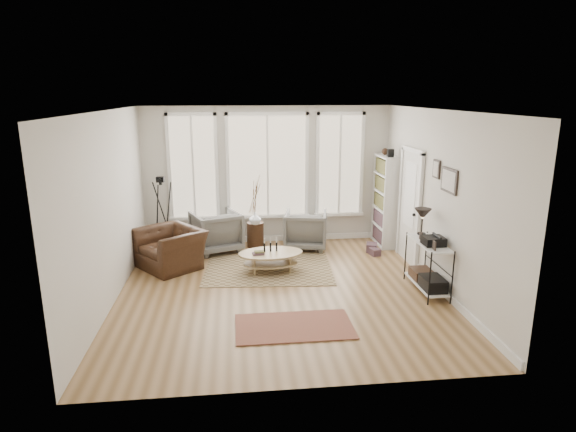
{
  "coord_description": "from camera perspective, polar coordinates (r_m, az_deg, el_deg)",
  "views": [
    {
      "loc": [
        -0.68,
        -7.35,
        3.16
      ],
      "look_at": [
        0.2,
        0.6,
        1.1
      ],
      "focal_mm": 30.0,
      "sensor_mm": 36.0,
      "label": 1
    }
  ],
  "objects": [
    {
      "name": "book_stack_near",
      "position": [
        9.99,
        9.88,
        -3.7
      ],
      "size": [
        0.28,
        0.32,
        0.17
      ],
      "primitive_type": "cube",
      "rotation": [
        0.0,
        0.0,
        -0.32
      ],
      "color": "brown",
      "rests_on": "ground"
    },
    {
      "name": "book_stack_far",
      "position": [
        9.79,
        10.25,
        -4.21
      ],
      "size": [
        0.22,
        0.25,
        0.14
      ],
      "primitive_type": "cube",
      "rotation": [
        0.0,
        0.0,
        0.26
      ],
      "color": "brown",
      "rests_on": "ground"
    },
    {
      "name": "bay_window",
      "position": [
        10.21,
        -2.43,
        5.68
      ],
      "size": [
        4.14,
        0.12,
        2.24
      ],
      "color": "tan",
      "rests_on": "ground"
    },
    {
      "name": "room",
      "position": [
        7.61,
        -0.87,
        1.27
      ],
      "size": [
        5.5,
        5.54,
        2.9
      ],
      "color": "#9D784D",
      "rests_on": "ground"
    },
    {
      "name": "bookcase",
      "position": [
        10.31,
        11.44,
        1.8
      ],
      "size": [
        0.31,
        0.85,
        2.06
      ],
      "color": "white",
      "rests_on": "ground"
    },
    {
      "name": "coffee_table",
      "position": [
        8.71,
        -2.1,
        -4.83
      ],
      "size": [
        1.22,
        0.83,
        0.53
      ],
      "color": "tan",
      "rests_on": "ground"
    },
    {
      "name": "tripod_camera",
      "position": [
        10.06,
        -14.61,
        -0.14
      ],
      "size": [
        0.54,
        0.54,
        1.54
      ],
      "color": "black",
      "rests_on": "ground"
    },
    {
      "name": "accent_chair",
      "position": [
        9.17,
        -13.74,
        -3.74
      ],
      "size": [
        1.49,
        1.47,
        0.73
      ],
      "primitive_type": "imported",
      "rotation": [
        0.0,
        0.0,
        -0.89
      ],
      "color": "#372013",
      "rests_on": "ground"
    },
    {
      "name": "wall_art",
      "position": [
        7.9,
        18.19,
        4.37
      ],
      "size": [
        0.04,
        0.88,
        0.44
      ],
      "color": "black",
      "rests_on": "ground"
    },
    {
      "name": "armchair_left",
      "position": [
        9.91,
        -8.53,
        -1.81
      ],
      "size": [
        1.16,
        1.18,
        0.83
      ],
      "primitive_type": "imported",
      "rotation": [
        0.0,
        0.0,
        3.52
      ],
      "color": "slate",
      "rests_on": "ground"
    },
    {
      "name": "low_shelf",
      "position": [
        8.13,
        16.24,
        -5.17
      ],
      "size": [
        0.38,
        1.08,
        1.3
      ],
      "color": "white",
      "rests_on": "ground"
    },
    {
      "name": "door",
      "position": [
        9.32,
        14.25,
        1.37
      ],
      "size": [
        0.09,
        1.06,
        2.22
      ],
      "color": "silver",
      "rests_on": "ground"
    },
    {
      "name": "side_table",
      "position": [
        10.01,
        -3.93,
        0.25
      ],
      "size": [
        0.35,
        0.35,
        1.48
      ],
      "color": "#372013",
      "rests_on": "ground"
    },
    {
      "name": "vase",
      "position": [
        9.88,
        -3.91,
        -0.29
      ],
      "size": [
        0.3,
        0.3,
        0.25
      ],
      "primitive_type": "imported",
      "rotation": [
        0.0,
        0.0,
        -0.28
      ],
      "color": "silver",
      "rests_on": "side_table"
    },
    {
      "name": "armchair_right",
      "position": [
        10.0,
        2.11,
        -1.62
      ],
      "size": [
        1.0,
        1.02,
        0.79
      ],
      "primitive_type": "imported",
      "rotation": [
        0.0,
        0.0,
        2.94
      ],
      "color": "slate",
      "rests_on": "ground"
    },
    {
      "name": "rug_runner",
      "position": [
        6.84,
        0.73,
        -12.93
      ],
      "size": [
        1.63,
        0.91,
        0.01
      ],
      "primitive_type": "cube",
      "rotation": [
        0.0,
        0.0,
        0.0
      ],
      "color": "maroon",
      "rests_on": "ground"
    },
    {
      "name": "rug_main",
      "position": [
        8.93,
        -2.33,
        -6.24
      ],
      "size": [
        2.42,
        1.88,
        0.01
      ],
      "primitive_type": "cube",
      "rotation": [
        0.0,
        0.0,
        -0.07
      ],
      "color": "brown",
      "rests_on": "ground"
    }
  ]
}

